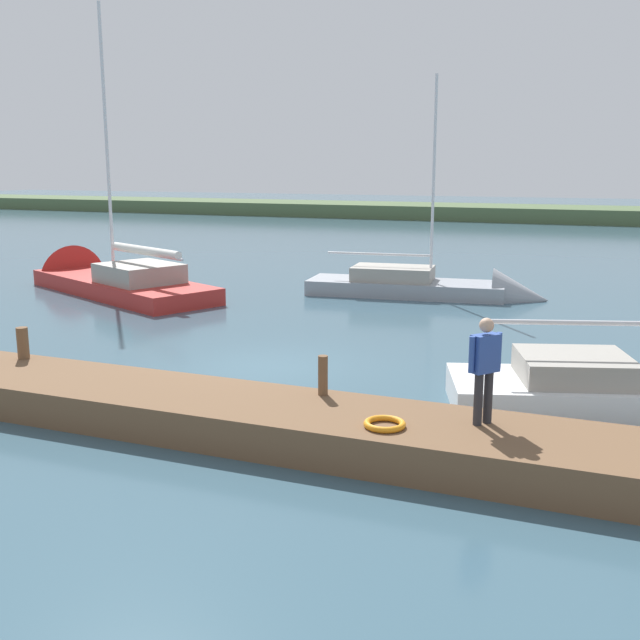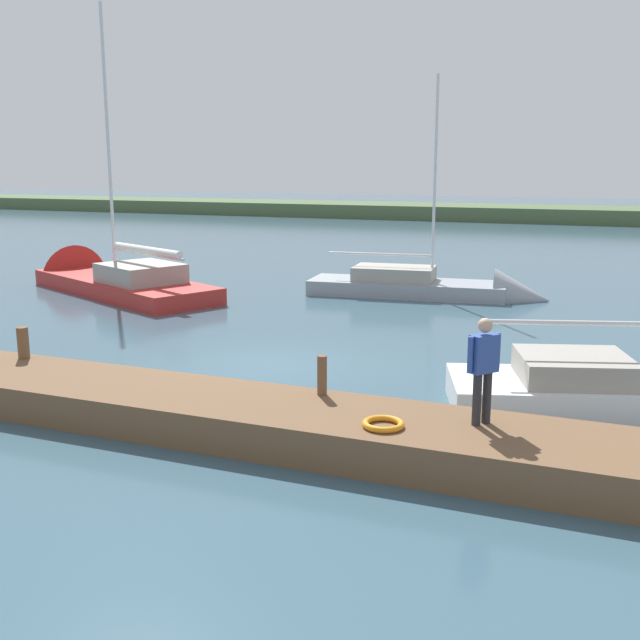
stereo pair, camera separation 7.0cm
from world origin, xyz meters
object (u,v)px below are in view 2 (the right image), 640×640
at_px(life_ring_buoy, 383,424).
at_px(mooring_post_far, 23,343).
at_px(sailboat_near_dock, 98,283).
at_px(mooring_post_near, 322,375).
at_px(sailboat_outer_mooring, 443,293).
at_px(person_on_dock, 484,364).

bearing_deg(life_ring_buoy, mooring_post_far, -8.15).
xyz_separation_m(life_ring_buoy, sailboat_near_dock, (15.42, -12.52, -0.50)).
bearing_deg(mooring_post_near, mooring_post_far, 0.00).
bearing_deg(sailboat_outer_mooring, mooring_post_far, -118.19).
xyz_separation_m(mooring_post_near, sailboat_near_dock, (13.91, -11.33, -0.81)).
bearing_deg(mooring_post_near, sailboat_outer_mooring, -85.71).
height_order(mooring_post_far, sailboat_outer_mooring, sailboat_outer_mooring).
height_order(mooring_post_near, mooring_post_far, mooring_post_near).
bearing_deg(mooring_post_near, sailboat_near_dock, -39.17).
relative_size(sailboat_near_dock, person_on_dock, 6.74).
height_order(mooring_post_near, life_ring_buoy, mooring_post_near).
relative_size(mooring_post_far, sailboat_outer_mooring, 0.08).
bearing_deg(mooring_post_near, person_on_dock, 170.80).
bearing_deg(life_ring_buoy, sailboat_outer_mooring, -80.55).
relative_size(sailboat_outer_mooring, sailboat_near_dock, 0.76).
height_order(mooring_post_near, person_on_dock, person_on_dock).
distance_m(mooring_post_near, sailboat_outer_mooring, 14.37).
height_order(life_ring_buoy, sailboat_outer_mooring, sailboat_outer_mooring).
bearing_deg(mooring_post_far, sailboat_near_dock, -57.86).
height_order(mooring_post_far, life_ring_buoy, mooring_post_far).
bearing_deg(life_ring_buoy, mooring_post_near, -38.29).
xyz_separation_m(mooring_post_far, sailboat_near_dock, (7.12, -11.33, -0.78)).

